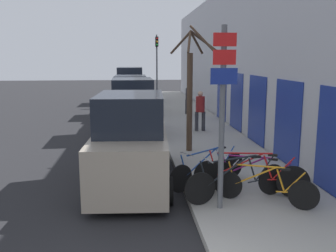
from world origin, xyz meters
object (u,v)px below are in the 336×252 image
(bicycle_0, at_px, (265,187))
(parked_car_0, at_px, (131,144))
(bicycle_4, at_px, (209,169))
(pedestrian_near, at_px, (200,108))
(traffic_light, at_px, (157,60))
(bicycle_2, at_px, (250,176))
(pedestrian_far, at_px, (189,97))
(signpost, at_px, (222,111))
(bicycle_3, at_px, (255,176))
(bicycle_1, at_px, (237,181))
(parked_car_2, at_px, (131,97))
(street_tree, at_px, (191,89))
(parked_car_1, at_px, (133,110))
(parked_car_3, at_px, (130,87))

(bicycle_0, xyz_separation_m, parked_car_0, (-2.75, 1.92, 0.53))
(bicycle_4, relative_size, pedestrian_near, 1.23)
(parked_car_0, distance_m, traffic_light, 15.92)
(bicycle_2, xyz_separation_m, pedestrian_far, (0.46, 12.19, 0.52))
(signpost, height_order, bicycle_3, signpost)
(bicycle_2, bearing_deg, bicycle_1, 146.82)
(bicycle_1, height_order, pedestrian_near, pedestrian_near)
(bicycle_1, relative_size, parked_car_0, 0.52)
(traffic_light, bearing_deg, pedestrian_far, -73.73)
(bicycle_0, bearing_deg, pedestrian_far, 28.20)
(bicycle_0, xyz_separation_m, parked_car_2, (-2.81, 13.55, 0.50))
(street_tree, bearing_deg, parked_car_1, 120.49)
(parked_car_0, xyz_separation_m, pedestrian_far, (3.09, 10.86, 0.04))
(pedestrian_far, bearing_deg, bicycle_1, 67.18)
(bicycle_0, distance_m, traffic_light, 17.84)
(pedestrian_near, bearing_deg, pedestrian_far, 88.32)
(parked_car_0, relative_size, pedestrian_near, 2.74)
(bicycle_3, xyz_separation_m, street_tree, (-0.88, 3.95, 1.65))
(traffic_light, bearing_deg, signpost, -89.65)
(bicycle_2, relative_size, parked_car_1, 0.54)
(bicycle_4, height_order, street_tree, street_tree)
(bicycle_1, xyz_separation_m, pedestrian_far, (0.83, 12.49, 0.53))
(parked_car_1, bearing_deg, parked_car_3, 89.32)
(signpost, height_order, bicycle_4, signpost)
(bicycle_3, bearing_deg, pedestrian_far, 29.27)
(signpost, height_order, pedestrian_far, signpost)
(traffic_light, bearing_deg, parked_car_1, -99.60)
(parked_car_0, height_order, pedestrian_near, parked_car_0)
(bicycle_3, xyz_separation_m, pedestrian_far, (0.29, 12.00, 0.57))
(parked_car_2, xyz_separation_m, parked_car_3, (-0.03, 5.83, 0.12))
(bicycle_0, distance_m, bicycle_2, 0.61)
(signpost, relative_size, bicycle_3, 1.93)
(street_tree, bearing_deg, traffic_light, 91.09)
(parked_car_0, height_order, pedestrian_far, parked_car_0)
(bicycle_2, distance_m, parked_car_2, 13.24)
(bicycle_2, distance_m, pedestrian_far, 12.21)
(signpost, distance_m, street_tree, 4.86)
(bicycle_4, relative_size, pedestrian_far, 1.26)
(traffic_light, bearing_deg, street_tree, -88.91)
(parked_car_3, bearing_deg, parked_car_2, -87.94)
(street_tree, bearing_deg, bicycle_0, -80.09)
(bicycle_4, relative_size, parked_car_0, 0.45)
(bicycle_1, height_order, parked_car_2, parked_car_2)
(parked_car_1, height_order, pedestrian_near, parked_car_1)
(bicycle_1, xyz_separation_m, street_tree, (-0.33, 4.44, 1.60))
(bicycle_4, distance_m, pedestrian_far, 11.55)
(pedestrian_far, relative_size, traffic_light, 0.36)
(bicycle_0, distance_m, parked_car_2, 13.85)
(bicycle_2, bearing_deg, bicycle_0, -150.02)
(street_tree, bearing_deg, signpost, -91.64)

